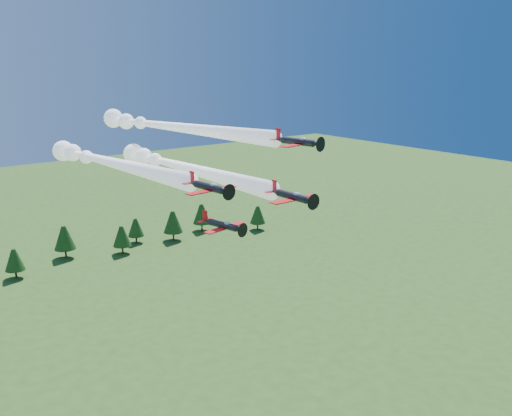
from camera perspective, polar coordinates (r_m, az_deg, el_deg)
plane_lead at (r=93.51m, az=-7.66°, el=4.19°), size 7.22×48.76×3.70m
plane_left at (r=95.11m, az=-14.81°, el=4.58°), size 9.56×47.88×3.70m
plane_right at (r=102.94m, az=-8.62°, el=8.09°), size 13.78×51.57×3.70m
plane_slot at (r=86.78m, az=-3.32°, el=-1.73°), size 7.85×8.62×2.74m
treeline at (r=186.50m, az=-22.58°, el=-4.18°), size 164.67×20.91×11.49m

